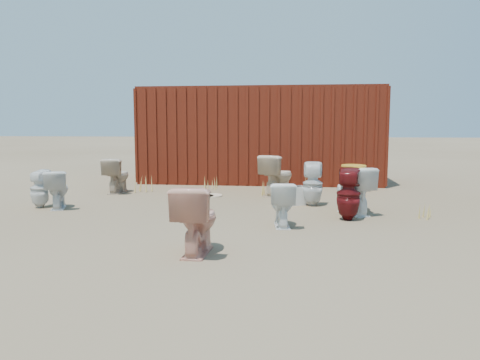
# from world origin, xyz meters

# --- Properties ---
(ground) EXTENTS (100.00, 100.00, 0.00)m
(ground) POSITION_xyz_m (0.00, 0.00, 0.00)
(ground) COLOR brown
(ground) RESTS_ON ground
(shipping_container) EXTENTS (6.00, 2.40, 2.40)m
(shipping_container) POSITION_xyz_m (0.00, 5.20, 1.20)
(shipping_container) COLOR #4D140C
(shipping_container) RESTS_ON ground
(toilet_front_a) EXTENTS (0.59, 0.75, 0.68)m
(toilet_front_a) POSITION_xyz_m (-3.25, 0.58, 0.34)
(toilet_front_a) COLOR silver
(toilet_front_a) RESTS_ON ground
(toilet_front_pink) EXTENTS (0.46, 0.79, 0.79)m
(toilet_front_pink) POSITION_xyz_m (-0.18, -1.98, 0.40)
(toilet_front_pink) COLOR #E89F86
(toilet_front_pink) RESTS_ON ground
(toilet_front_c) EXTENTS (0.43, 0.68, 0.65)m
(toilet_front_c) POSITION_xyz_m (0.74, -0.41, 0.33)
(toilet_front_c) COLOR white
(toilet_front_c) RESTS_ON ground
(toilet_front_maroon) EXTENTS (0.43, 0.44, 0.81)m
(toilet_front_maroon) POSITION_xyz_m (1.74, 0.17, 0.40)
(toilet_front_maroon) COLOR #5F1012
(toilet_front_maroon) RESTS_ON ground
(toilet_front_e) EXTENTS (0.58, 0.84, 0.78)m
(toilet_front_e) POSITION_xyz_m (1.93, 0.92, 0.39)
(toilet_front_e) COLOR silver
(toilet_front_e) RESTS_ON ground
(toilet_back_a) EXTENTS (0.39, 0.39, 0.68)m
(toilet_back_a) POSITION_xyz_m (-3.60, 0.60, 0.34)
(toilet_back_a) COLOR white
(toilet_back_a) RESTS_ON ground
(toilet_back_beige_left) EXTENTS (0.45, 0.75, 0.75)m
(toilet_back_beige_left) POSITION_xyz_m (-2.93, 2.54, 0.38)
(toilet_back_beige_left) COLOR #C6AE91
(toilet_back_beige_left) RESTS_ON ground
(toilet_back_beige_right) EXTENTS (0.82, 0.97, 0.86)m
(toilet_back_beige_right) POSITION_xyz_m (0.54, 2.52, 0.43)
(toilet_back_beige_right) COLOR beige
(toilet_back_beige_right) RESTS_ON ground
(toilet_back_yellowlid) EXTENTS (0.74, 0.89, 0.79)m
(toilet_back_yellowlid) POSITION_xyz_m (1.87, 0.67, 0.39)
(toilet_back_yellowlid) COLOR white
(toilet_back_yellowlid) RESTS_ON ground
(toilet_back_e) EXTENTS (0.37, 0.38, 0.80)m
(toilet_back_e) POSITION_xyz_m (1.24, 1.41, 0.40)
(toilet_back_e) COLOR white
(toilet_back_e) RESTS_ON ground
(yellow_lid) EXTENTS (0.40, 0.50, 0.02)m
(yellow_lid) POSITION_xyz_m (1.87, 0.67, 0.80)
(yellow_lid) COLOR gold
(yellow_lid) RESTS_ON toilet_back_yellowlid
(loose_tank) EXTENTS (0.53, 0.45, 0.35)m
(loose_tank) POSITION_xyz_m (0.87, 1.39, 0.17)
(loose_tank) COLOR white
(loose_tank) RESTS_ON ground
(loose_lid_near) EXTENTS (0.47, 0.56, 0.02)m
(loose_lid_near) POSITION_xyz_m (-0.78, 2.34, 0.01)
(loose_lid_near) COLOR beige
(loose_lid_near) RESTS_ON ground
(loose_lid_far) EXTENTS (0.58, 0.59, 0.02)m
(loose_lid_far) POSITION_xyz_m (-0.95, 2.26, 0.01)
(loose_lid_far) COLOR #BEB689
(loose_lid_far) RESTS_ON ground
(weed_clump_a) EXTENTS (0.36, 0.36, 0.32)m
(weed_clump_a) POSITION_xyz_m (-2.40, 2.72, 0.16)
(weed_clump_a) COLOR tan
(weed_clump_a) RESTS_ON ground
(weed_clump_b) EXTENTS (0.32, 0.32, 0.27)m
(weed_clump_b) POSITION_xyz_m (0.35, 2.67, 0.14)
(weed_clump_b) COLOR tan
(weed_clump_b) RESTS_ON ground
(weed_clump_c) EXTENTS (0.36, 0.36, 0.34)m
(weed_clump_c) POSITION_xyz_m (2.18, 2.62, 0.17)
(weed_clump_c) COLOR tan
(weed_clump_c) RESTS_ON ground
(weed_clump_d) EXTENTS (0.30, 0.30, 0.28)m
(weed_clump_d) POSITION_xyz_m (-1.05, 3.36, 0.14)
(weed_clump_d) COLOR tan
(weed_clump_d) RESTS_ON ground
(weed_clump_e) EXTENTS (0.34, 0.34, 0.29)m
(weed_clump_e) POSITION_xyz_m (1.27, 3.50, 0.15)
(weed_clump_e) COLOR tan
(weed_clump_e) RESTS_ON ground
(weed_clump_f) EXTENTS (0.28, 0.28, 0.22)m
(weed_clump_f) POSITION_xyz_m (2.94, 0.46, 0.11)
(weed_clump_f) COLOR tan
(weed_clump_f) RESTS_ON ground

